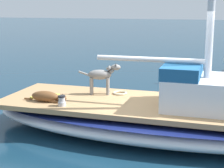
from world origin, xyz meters
The scene contains 8 objects.
ground_plane centered at (0.00, 0.00, 0.00)m, with size 120.00×120.00×0.00m, color #143347.
sailboat_main centered at (0.00, 0.00, 0.34)m, with size 2.67×7.29×0.66m.
cabin_house centered at (0.03, 1.12, 1.01)m, with size 1.45×2.25×0.84m.
dog_brown centered at (0.47, -2.26, 0.77)m, with size 0.26×0.95×0.22m.
dog_grey centered at (-0.44, -1.36, 1.08)m, with size 0.34×0.93×0.70m.
deck_winch centered at (0.68, -1.84, 0.76)m, with size 0.16×0.16×0.21m.
coiled_rope centered at (-0.58, -0.98, 0.68)m, with size 0.32×0.32×0.04m, color beige.
deck_towel centered at (0.10, -2.49, 0.68)m, with size 0.56×0.36×0.03m, color #D8D14C.
Camera 1 is at (6.99, 1.01, 2.62)m, focal length 57.73 mm.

